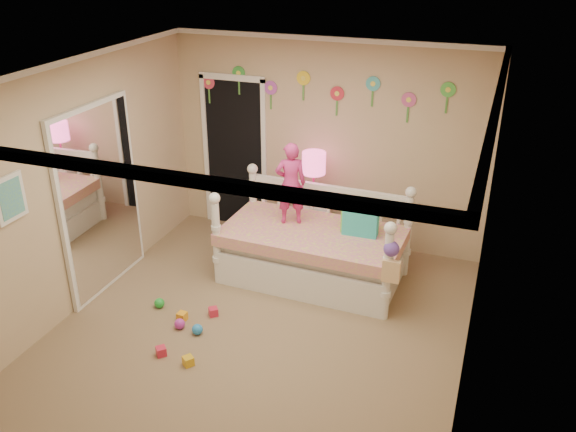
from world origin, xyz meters
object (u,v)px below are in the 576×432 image
at_px(nightstand, 313,224).
at_px(table_lamp, 314,169).
at_px(child, 291,183).
at_px(daybed, 313,235).

distance_m(nightstand, table_lamp, 0.75).
height_order(child, nightstand, child).
xyz_separation_m(child, nightstand, (0.08, 0.61, -0.78)).
bearing_deg(child, daybed, 137.67).
relative_size(daybed, nightstand, 3.17).
bearing_deg(child, nightstand, -120.55).
bearing_deg(table_lamp, child, -97.03).
height_order(daybed, nightstand, daybed).
bearing_deg(nightstand, table_lamp, 173.24).
xyz_separation_m(daybed, table_lamp, (-0.23, 0.72, 0.51)).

